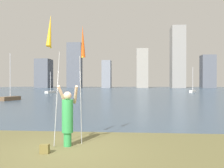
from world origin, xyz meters
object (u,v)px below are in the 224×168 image
(sailboat_4, at_px, (10,98))
(sailboat_5, at_px, (193,91))
(person, at_px, (68,116))
(sailboat_3, at_px, (51,92))
(kite_flag_right, at_px, (83,45))
(bag, at_px, (45,149))
(kite_flag_left, at_px, (50,35))

(sailboat_4, height_order, sailboat_5, sailboat_4)
(person, height_order, sailboat_5, sailboat_5)
(sailboat_3, bearing_deg, sailboat_4, -84.35)
(person, xyz_separation_m, kite_flag_right, (0.41, 0.48, 2.41))
(kite_flag_right, bearing_deg, bag, -122.47)
(person, relative_size, sailboat_3, 0.47)
(sailboat_4, bearing_deg, kite_flag_left, -59.93)
(sailboat_4, bearing_deg, sailboat_5, 43.34)
(bag, relative_size, sailboat_5, 0.05)
(bag, height_order, sailboat_5, sailboat_5)
(kite_flag_right, relative_size, sailboat_5, 0.74)
(kite_flag_left, distance_m, kite_flag_right, 1.30)
(person, bearing_deg, bag, -137.12)
(kite_flag_right, bearing_deg, sailboat_4, 123.03)
(bag, distance_m, sailboat_3, 43.41)
(kite_flag_right, distance_m, sailboat_4, 23.55)
(sailboat_5, bearing_deg, person, -108.11)
(kite_flag_left, bearing_deg, person, 51.34)
(sailboat_4, distance_m, sailboat_5, 37.54)
(kite_flag_left, relative_size, bag, 15.49)
(kite_flag_right, xyz_separation_m, sailboat_5, (14.58, 45.35, -3.04))
(person, relative_size, kite_flag_right, 0.49)
(sailboat_4, bearing_deg, sailboat_3, 95.65)
(bag, bearing_deg, kite_flag_right, 57.53)
(kite_flag_right, distance_m, sailboat_3, 42.53)
(kite_flag_right, distance_m, sailboat_5, 47.73)
(bag, bearing_deg, person, 62.39)
(kite_flag_left, height_order, kite_flag_right, kite_flag_left)
(bag, bearing_deg, kite_flag_left, 82.31)
(kite_flag_right, bearing_deg, sailboat_3, 110.31)
(person, xyz_separation_m, sailboat_5, (14.99, 45.83, -0.63))
(sailboat_3, relative_size, sailboat_5, 0.78)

